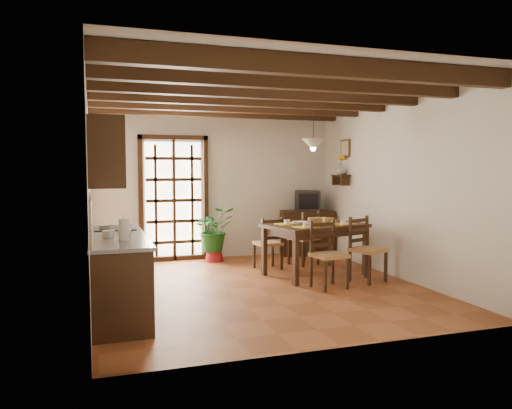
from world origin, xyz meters
name	(u,v)px	position (x,y,z in m)	size (l,w,h in m)	color
ground_plane	(258,287)	(0.00, 0.00, 0.00)	(5.00, 5.00, 0.00)	brown
room_shell	(258,159)	(0.00, 0.00, 1.82)	(4.52, 5.02, 2.81)	silver
ceiling_beams	(258,96)	(0.00, 0.00, 2.69)	(4.50, 4.34, 0.20)	black
french_door	(174,196)	(-0.80, 2.45, 1.18)	(1.26, 0.11, 2.32)	white
kitchen_counter	(117,272)	(-1.96, -0.60, 0.47)	(0.64, 2.25, 1.38)	black
upper_cabinet	(105,153)	(-2.08, -1.30, 1.85)	(0.35, 0.80, 0.70)	black
range_hood	(105,165)	(-2.05, -0.05, 1.73)	(0.38, 0.60, 0.54)	white
counter_items	(116,230)	(-1.95, -0.51, 0.96)	(0.50, 1.43, 0.25)	black
dining_table	(315,231)	(1.11, 0.48, 0.71)	(1.68, 1.29, 0.81)	#392112
chair_near_left	(328,267)	(0.93, -0.35, 0.30)	(0.49, 0.48, 0.95)	#AC8249
chair_near_right	(367,261)	(1.65, -0.17, 0.30)	(0.57, 0.56, 0.97)	#AC8249
chair_far_left	(268,253)	(0.56, 1.14, 0.28)	(0.45, 0.43, 0.88)	#AC8249
chair_far_right	(304,248)	(1.29, 1.32, 0.30)	(0.55, 0.54, 0.94)	#AC8249
table_setting	(315,218)	(1.11, 0.48, 0.91)	(1.09, 0.73, 0.10)	yellow
table_bowl	(300,223)	(0.83, 0.47, 0.84)	(0.22, 0.22, 0.05)	white
sideboard	(307,233)	(1.75, 2.23, 0.43)	(1.02, 0.46, 0.87)	black
crt_tv	(307,201)	(1.75, 2.22, 1.06)	(0.56, 0.53, 0.39)	black
fuse_box	(291,165)	(1.50, 2.48, 1.75)	(0.25, 0.03, 0.32)	white
plant_pot	(214,255)	(-0.13, 2.13, 0.11)	(0.35, 0.35, 0.21)	maroon
potted_plant	(214,230)	(-0.13, 2.13, 0.57)	(1.89, 1.62, 2.10)	#144C19
wall_shelf	(341,178)	(2.14, 1.60, 1.51)	(0.20, 0.42, 0.20)	black
shelf_vase	(341,170)	(2.14, 1.60, 1.65)	(0.15, 0.15, 0.15)	#B2BFB2
shelf_flowers	(341,159)	(2.14, 1.60, 1.86)	(0.14, 0.14, 0.36)	yellow
framed_picture	(345,148)	(2.22, 1.60, 2.05)	(0.03, 0.32, 0.32)	brown
pendant_lamp	(313,143)	(1.11, 0.58, 2.08)	(0.36, 0.36, 0.84)	black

